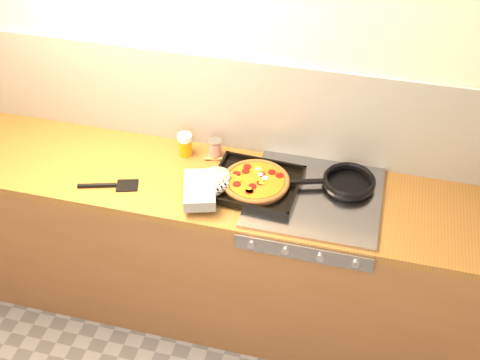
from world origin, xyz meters
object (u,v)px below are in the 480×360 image
(tomato_can, at_px, (215,149))
(pizza_on_tray, at_px, (241,183))
(frying_pan, at_px, (348,182))
(juice_glass, at_px, (185,145))

(tomato_can, bearing_deg, pizza_on_tray, -49.36)
(frying_pan, height_order, tomato_can, tomato_can)
(frying_pan, bearing_deg, tomato_can, 173.36)
(pizza_on_tray, bearing_deg, tomato_can, 130.64)
(frying_pan, bearing_deg, juice_glass, 175.69)
(pizza_on_tray, xyz_separation_m, juice_glass, (-0.34, 0.20, 0.02))
(tomato_can, distance_m, juice_glass, 0.15)
(pizza_on_tray, relative_size, juice_glass, 4.56)
(frying_pan, bearing_deg, pizza_on_tray, -163.71)
(pizza_on_tray, height_order, tomato_can, tomato_can)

